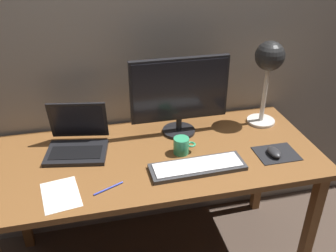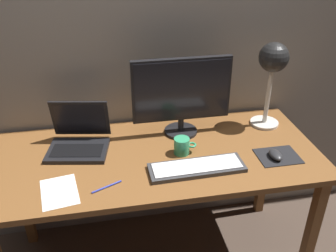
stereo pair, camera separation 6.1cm
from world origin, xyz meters
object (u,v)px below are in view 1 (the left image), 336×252
monitor (179,93)px  mouse (274,152)px  desk_lamp (269,64)px  keyboard_main (198,167)px  laptop (77,137)px  pen (109,188)px  coffee_mug (182,146)px

monitor → mouse: (0.39, -0.32, -0.21)m
monitor → desk_lamp: size_ratio=1.09×
keyboard_main → laptop: (-0.53, 0.30, 0.05)m
monitor → laptop: 0.55m
monitor → mouse: size_ratio=5.29×
monitor → mouse: monitor is taller
mouse → pen: size_ratio=0.69×
mouse → coffee_mug: bearing=163.6°
monitor → keyboard_main: monitor is taller
laptop → pen: (0.12, -0.36, -0.06)m
monitor → keyboard_main: 0.41m
laptop → desk_lamp: (1.01, 0.04, 0.28)m
desk_lamp → mouse: (-0.09, -0.33, -0.33)m
laptop → monitor: bearing=4.1°
laptop → keyboard_main: bearing=-30.0°
mouse → pen: mouse is taller
keyboard_main → laptop: 0.61m
keyboard_main → pen: (-0.41, -0.05, -0.01)m
keyboard_main → coffee_mug: (-0.04, 0.15, 0.03)m
laptop → pen: size_ratio=2.35×
coffee_mug → pen: size_ratio=0.79×
laptop → mouse: size_ratio=3.43×
desk_lamp → pen: size_ratio=3.32×
keyboard_main → desk_lamp: (0.48, 0.35, 0.33)m
pen → monitor: bearing=43.9°
keyboard_main → pen: 0.41m
monitor → desk_lamp: bearing=0.4°
keyboard_main → coffee_mug: 0.15m
monitor → coffee_mug: monitor is taller
keyboard_main → pen: keyboard_main is taller
coffee_mug → laptop: bearing=162.1°
coffee_mug → mouse: bearing=-16.4°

